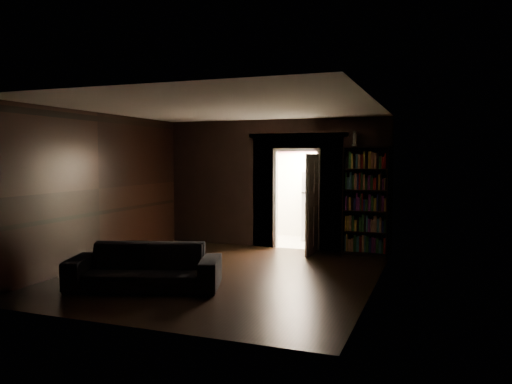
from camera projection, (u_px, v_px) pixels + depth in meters
ground at (223, 275)px, 8.41m from camera, size 5.50×5.50×0.00m
room_walls at (246, 173)px, 9.30m from camera, size 5.02×5.61×2.84m
kitchen_alcove at (309, 190)px, 11.77m from camera, size 2.20×1.80×2.60m
sofa at (145, 260)px, 7.54m from camera, size 2.44×1.63×0.87m
bookshelf at (366, 201)px, 10.02m from camera, size 0.95×0.67×2.20m
refrigerator at (320, 206)px, 11.87m from camera, size 0.90×0.86×1.65m
door at (312, 204)px, 10.16m from camera, size 0.08×0.85×2.05m
figurine at (355, 139)px, 10.10m from camera, size 0.12×0.12×0.31m
bottles at (323, 166)px, 11.68m from camera, size 0.61×0.23×0.25m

